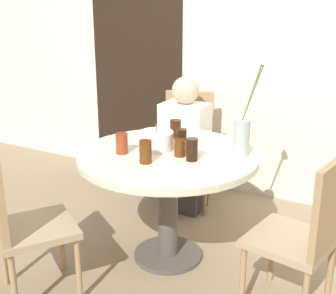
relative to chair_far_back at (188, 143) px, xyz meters
name	(u,v)px	position (x,y,z in m)	size (l,w,h in m)	color
ground_plane	(168,256)	(0.28, -0.84, -0.49)	(16.00, 16.00, 0.00)	#89755B
wall_back	(243,36)	(0.28, 0.40, 0.81)	(8.00, 0.05, 2.60)	beige
doorway_panel	(137,63)	(-0.69, 0.37, 0.53)	(0.90, 0.01, 2.05)	black
dining_table	(168,174)	(0.28, -0.84, 0.08)	(1.09, 1.09, 0.71)	beige
chair_far_back	(188,143)	(0.00, 0.00, 0.00)	(0.51, 0.51, 0.88)	#9E896B
chair_near_front	(20,217)	(-0.22, -1.57, 0.00)	(0.56, 0.56, 0.88)	#9E896B
chair_right_flank	(306,230)	(1.15, -1.00, 0.00)	(0.46, 0.46, 0.88)	#9E896B
birthday_cake	(156,140)	(0.17, -0.80, 0.27)	(0.21, 0.21, 0.15)	white
flower_vase	(245,126)	(0.69, -0.66, 0.40)	(0.18, 0.10, 0.61)	#9EB2AD
side_plate	(186,172)	(0.52, -1.08, 0.22)	(0.18, 0.18, 0.01)	white
drink_glass_0	(176,129)	(0.17, -0.53, 0.28)	(0.07, 0.07, 0.12)	#33190C
drink_glass_1	(192,150)	(0.46, -0.88, 0.28)	(0.07, 0.07, 0.13)	black
drink_glass_2	(180,148)	(0.36, -0.85, 0.27)	(0.07, 0.07, 0.10)	#51280F
drink_glass_3	(146,152)	(0.24, -1.04, 0.28)	(0.07, 0.07, 0.13)	#51280F
drink_glass_4	(122,143)	(0.03, -0.97, 0.28)	(0.07, 0.07, 0.12)	maroon
drink_glass_5	(182,140)	(0.33, -0.76, 0.29)	(0.06, 0.06, 0.14)	black
person_woman	(185,149)	(0.05, -0.15, 0.00)	(0.34, 0.24, 1.04)	#383333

